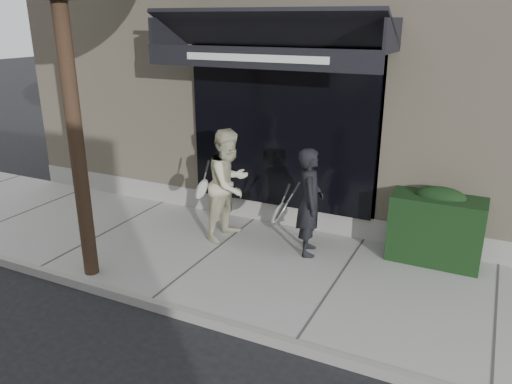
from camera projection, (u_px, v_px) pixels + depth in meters
The scene contains 7 objects.
ground at pixel (336, 288), 6.91m from camera, with size 80.00×80.00×0.00m, color black.
sidewalk at pixel (336, 284), 6.89m from camera, with size 20.00×3.00×0.12m, color #A3A49E.
curb at pixel (295, 346), 5.57m from camera, with size 20.00×0.10×0.14m, color gray.
building_facade at pixel (415, 59), 10.22m from camera, with size 14.30×8.04×5.64m.
hedge at pixel (436, 226), 7.30m from camera, with size 1.30×0.70×1.14m.
pedestrian_front at pixel (309, 202), 7.42m from camera, with size 0.76×0.86×1.65m.
pedestrian_back at pixel (229, 184), 7.98m from camera, with size 0.81×0.99×1.81m.
Camera 1 is at (1.66, -5.96, 3.53)m, focal length 35.00 mm.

